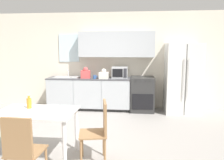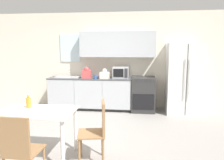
% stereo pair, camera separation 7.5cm
% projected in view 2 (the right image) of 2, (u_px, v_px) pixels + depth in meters
% --- Properties ---
extents(ground_plane, '(12.00, 12.00, 0.00)m').
position_uv_depth(ground_plane, '(84.00, 138.00, 4.15)').
color(ground_plane, gray).
extents(wall_back, '(12.00, 0.38, 2.70)m').
position_uv_depth(wall_back, '(105.00, 58.00, 6.23)').
color(wall_back, beige).
rests_on(wall_back, ground_plane).
extents(kitchen_counter, '(2.31, 0.62, 0.89)m').
position_uv_depth(kitchen_counter, '(90.00, 93.00, 6.13)').
color(kitchen_counter, '#333333').
rests_on(kitchen_counter, ground_plane).
extents(oven_range, '(0.63, 0.66, 0.93)m').
position_uv_depth(oven_range, '(143.00, 94.00, 5.94)').
color(oven_range, '#2D2D2D').
rests_on(oven_range, ground_plane).
extents(refrigerator, '(0.89, 0.77, 1.83)m').
position_uv_depth(refrigerator, '(184.00, 79.00, 5.71)').
color(refrigerator, silver).
rests_on(refrigerator, ground_plane).
extents(kitchen_sink, '(0.69, 0.39, 0.21)m').
position_uv_depth(kitchen_sink, '(68.00, 77.00, 6.14)').
color(kitchen_sink, '#B7BABC').
rests_on(kitchen_sink, kitchen_counter).
extents(microwave, '(0.43, 0.37, 0.31)m').
position_uv_depth(microwave, '(121.00, 72.00, 6.03)').
color(microwave, '#B7BABC').
rests_on(microwave, kitchen_counter).
extents(coffee_mug, '(0.11, 0.08, 0.10)m').
position_uv_depth(coffee_mug, '(96.00, 77.00, 5.85)').
color(coffee_mug, '#335999').
rests_on(coffee_mug, kitchen_counter).
extents(grocery_bag_0, '(0.25, 0.21, 0.27)m').
position_uv_depth(grocery_bag_0, '(105.00, 74.00, 5.88)').
color(grocery_bag_0, silver).
rests_on(grocery_bag_0, kitchen_counter).
extents(grocery_bag_1, '(0.26, 0.23, 0.31)m').
position_uv_depth(grocery_bag_1, '(87.00, 73.00, 5.97)').
color(grocery_bag_1, '#D14C4C').
rests_on(grocery_bag_1, kitchen_counter).
extents(dining_table, '(1.19, 0.75, 0.76)m').
position_uv_depth(dining_table, '(36.00, 118.00, 3.35)').
color(dining_table, white).
rests_on(dining_table, ground_plane).
extents(dining_chair_near, '(0.41, 0.41, 0.93)m').
position_uv_depth(dining_chair_near, '(19.00, 147.00, 2.60)').
color(dining_chair_near, '#997047').
rests_on(dining_chair_near, ground_plane).
extents(dining_chair_side, '(0.47, 0.47, 0.93)m').
position_uv_depth(dining_chair_side, '(98.00, 127.00, 3.25)').
color(dining_chair_side, '#997047').
rests_on(dining_chair_side, ground_plane).
extents(drink_bottle, '(0.07, 0.07, 0.23)m').
position_uv_depth(drink_bottle, '(28.00, 102.00, 3.47)').
color(drink_bottle, orange).
rests_on(drink_bottle, dining_table).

